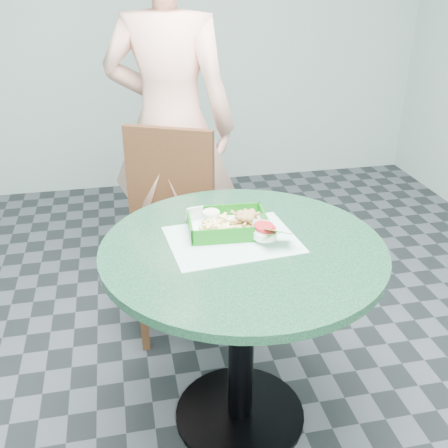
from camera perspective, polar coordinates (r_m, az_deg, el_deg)
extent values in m
cube|color=#303335|center=(2.21, 1.73, -20.05)|extent=(4.00, 5.00, 0.02)
cylinder|color=black|center=(2.20, 1.73, -19.87)|extent=(0.50, 0.50, 0.02)
cylinder|color=black|center=(1.95, 1.88, -12.37)|extent=(0.09, 0.09, 0.70)
cylinder|color=#283C31|center=(1.75, 2.06, -3.29)|extent=(0.95, 0.95, 0.03)
cube|color=#5A3316|center=(2.44, -5.14, -1.78)|extent=(0.43, 0.43, 0.04)
cube|color=#5A3316|center=(2.51, -5.93, 5.34)|extent=(0.43, 0.04, 0.46)
cube|color=#5A3316|center=(2.40, -8.78, -9.22)|extent=(0.04, 0.04, 0.43)
cube|color=#5A3316|center=(2.43, 0.01, -8.27)|extent=(0.04, 0.04, 0.43)
cube|color=#5A3316|center=(2.70, -9.32, -4.70)|extent=(0.04, 0.04, 0.43)
cube|color=#5A3316|center=(2.73, -1.58, -3.93)|extent=(0.04, 0.04, 0.43)
imported|color=#F7B39B|center=(2.57, -6.03, 13.95)|extent=(0.90, 0.75, 2.09)
cube|color=#A3CCC3|center=(1.77, 0.90, -2.27)|extent=(0.45, 0.35, 0.00)
cube|color=#0C630E|center=(1.82, 0.38, -1.12)|extent=(0.27, 0.20, 0.01)
cube|color=white|center=(1.82, 0.38, -0.96)|extent=(0.26, 0.18, 0.00)
cube|color=#0C630E|center=(1.89, -0.22, 0.91)|extent=(0.27, 0.01, 0.05)
cube|color=#0C630E|center=(1.73, 1.04, -1.75)|extent=(0.27, 0.01, 0.05)
cube|color=#0C630E|center=(1.84, 4.35, 0.02)|extent=(0.01, 0.20, 0.05)
cube|color=#0C630E|center=(1.79, -3.70, -0.75)|extent=(0.01, 0.20, 0.05)
cylinder|color=tan|center=(1.82, 2.42, -0.56)|extent=(0.11, 0.11, 0.02)
cylinder|color=white|center=(1.82, -1.45, 0.33)|extent=(0.06, 0.06, 0.03)
cylinder|color=silver|center=(1.81, -1.45, 0.81)|extent=(0.05, 0.05, 0.00)
cylinder|color=white|center=(1.75, 4.59, -1.58)|extent=(0.08, 0.08, 0.03)
torus|color=beige|center=(1.75, 4.61, -1.10)|extent=(0.07, 0.07, 0.01)
cylinder|color=red|center=(1.74, 4.62, -0.84)|extent=(0.07, 0.07, 0.01)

